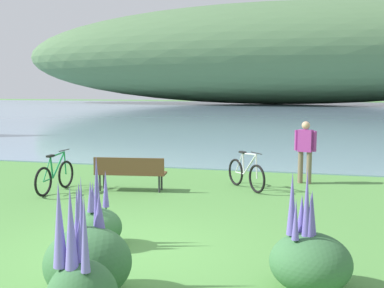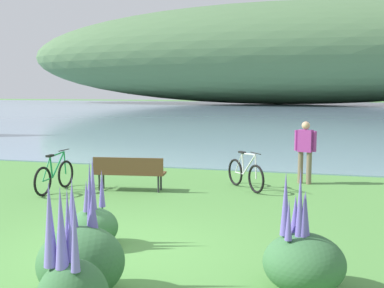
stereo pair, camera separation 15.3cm
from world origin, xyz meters
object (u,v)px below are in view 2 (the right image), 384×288
(bicycle_leaning_near_bench, at_px, (245,174))
(bicycle_beside_path, at_px, (55,176))
(person_at_shoreline, at_px, (305,148))
(park_bench_near_camera, at_px, (129,171))

(bicycle_leaning_near_bench, height_order, bicycle_beside_path, same)
(bicycle_leaning_near_bench, distance_m, person_at_shoreline, 1.93)
(bicycle_beside_path, bearing_deg, bicycle_leaning_near_bench, 18.31)
(person_at_shoreline, bearing_deg, park_bench_near_camera, -153.77)
(park_bench_near_camera, distance_m, bicycle_beside_path, 1.88)
(person_at_shoreline, bearing_deg, bicycle_beside_path, -156.38)
(bicycle_beside_path, distance_m, person_at_shoreline, 6.65)
(park_bench_near_camera, distance_m, person_at_shoreline, 4.79)
(park_bench_near_camera, xyz_separation_m, person_at_shoreline, (4.28, 2.11, 0.46))
(bicycle_leaning_near_bench, height_order, person_at_shoreline, person_at_shoreline)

